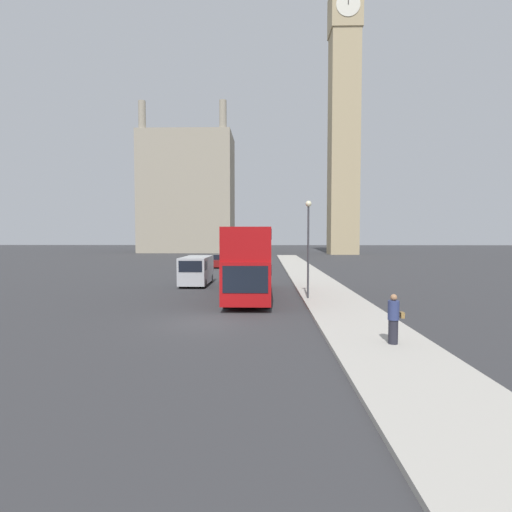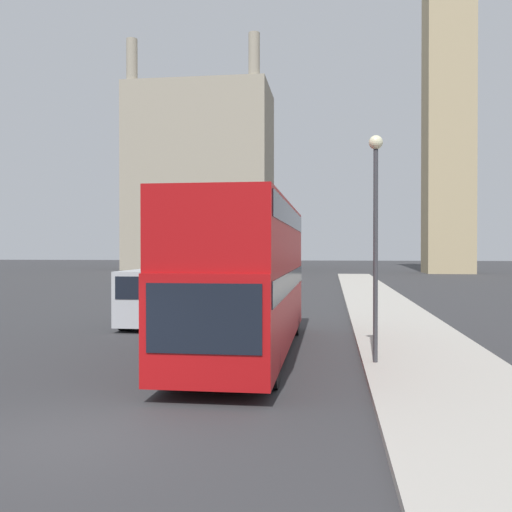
% 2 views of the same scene
% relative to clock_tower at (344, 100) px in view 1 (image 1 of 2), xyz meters
% --- Properties ---
extents(ground_plane, '(300.00, 300.00, 0.00)m').
position_rel_clock_tower_xyz_m(ground_plane, '(-19.12, -67.26, -32.21)').
color(ground_plane, '#333335').
extents(sidewalk_strip, '(3.67, 120.00, 0.15)m').
position_rel_clock_tower_xyz_m(sidewalk_strip, '(-12.29, -67.26, -32.13)').
color(sidewalk_strip, '#ADA89E').
rests_on(sidewalk_strip, ground_plane).
extents(clock_tower, '(6.32, 6.49, 62.84)m').
position_rel_clock_tower_xyz_m(clock_tower, '(0.00, 0.00, 0.00)').
color(clock_tower, tan).
rests_on(clock_tower, ground_plane).
extents(building_block_distant, '(21.22, 13.46, 33.82)m').
position_rel_clock_tower_xyz_m(building_block_distant, '(-34.81, 10.13, -18.28)').
color(building_block_distant, '#9E937F').
rests_on(building_block_distant, ground_plane).
extents(red_double_decker_bus, '(2.63, 11.25, 4.35)m').
position_rel_clock_tower_xyz_m(red_double_decker_bus, '(-17.36, -59.68, -29.78)').
color(red_double_decker_bus, '#A80F11').
rests_on(red_double_decker_bus, ground_plane).
extents(white_van, '(2.05, 5.22, 2.24)m').
position_rel_clock_tower_xyz_m(white_van, '(-21.81, -53.76, -31.00)').
color(white_van, '#B2B7BC').
rests_on(white_van, ground_plane).
extents(pedestrian, '(0.54, 0.38, 1.73)m').
position_rel_clock_tower_xyz_m(pedestrian, '(-11.93, -71.23, -31.19)').
color(pedestrian, '#23232D').
rests_on(pedestrian, sidewalk_strip).
extents(street_lamp, '(0.36, 0.36, 5.82)m').
position_rel_clock_tower_xyz_m(street_lamp, '(-13.80, -61.10, -28.24)').
color(street_lamp, '#38383D').
rests_on(street_lamp, sidewalk_strip).
extents(parked_sedan, '(1.82, 4.72, 1.61)m').
position_rel_clock_tower_xyz_m(parked_sedan, '(-22.50, -35.84, -31.48)').
color(parked_sedan, maroon).
rests_on(parked_sedan, ground_plane).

